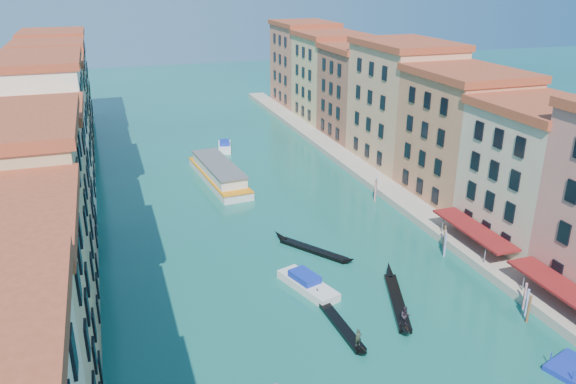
# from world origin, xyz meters

# --- Properties ---
(left_bank_palazzos) EXTENTS (12.80, 128.40, 21.00)m
(left_bank_palazzos) POSITION_xyz_m (-26.00, 64.68, 9.71)
(left_bank_palazzos) COLOR beige
(left_bank_palazzos) RESTS_ON ground
(right_bank_palazzos) EXTENTS (12.80, 128.40, 21.00)m
(right_bank_palazzos) POSITION_xyz_m (30.00, 65.00, 9.75)
(right_bank_palazzos) COLOR #B04739
(right_bank_palazzos) RESTS_ON ground
(quay) EXTENTS (4.00, 140.00, 1.00)m
(quay) POSITION_xyz_m (22.00, 65.00, 0.50)
(quay) COLOR #AC9E8B
(quay) RESTS_ON ground
(mooring_poles_right) EXTENTS (1.44, 54.24, 3.20)m
(mooring_poles_right) POSITION_xyz_m (19.10, 28.80, 1.30)
(mooring_poles_right) COLOR brown
(mooring_poles_right) RESTS_ON ground
(vaporetto_far) EXTENTS (6.43, 20.61, 3.02)m
(vaporetto_far) POSITION_xyz_m (-1.20, 72.79, 1.36)
(vaporetto_far) COLOR silver
(vaporetto_far) RESTS_ON ground
(gondola_fore) EXTENTS (1.38, 11.57, 2.31)m
(gondola_fore) POSITION_xyz_m (1.35, 29.98, 0.39)
(gondola_fore) COLOR black
(gondola_fore) RESTS_ON ground
(gondola_right) EXTENTS (5.50, 12.93, 2.67)m
(gondola_right) POSITION_xyz_m (8.24, 31.46, 0.51)
(gondola_right) COLOR black
(gondola_right) RESTS_ON ground
(gondola_far) EXTENTS (7.54, 10.46, 1.71)m
(gondola_far) POSITION_xyz_m (4.24, 45.21, 0.35)
(gondola_far) COLOR black
(gondola_far) RESTS_ON ground
(motorboat_mid) EXTENTS (4.71, 8.14, 1.61)m
(motorboat_mid) POSITION_xyz_m (0.77, 37.34, 0.63)
(motorboat_mid) COLOR silver
(motorboat_mid) RESTS_ON ground
(motorboat_far) EXTENTS (3.64, 7.45, 1.48)m
(motorboat_far) POSITION_xyz_m (3.45, 89.76, 0.58)
(motorboat_far) COLOR white
(motorboat_far) RESTS_ON ground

